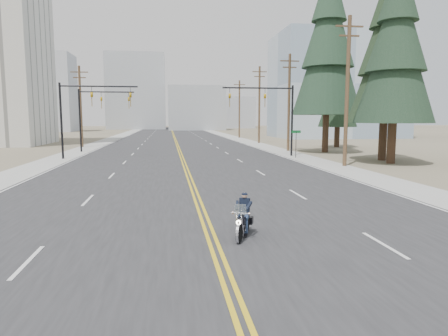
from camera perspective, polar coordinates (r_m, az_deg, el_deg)
name	(u,v)px	position (r m, az deg, el deg)	size (l,w,h in m)	color
ground_plane	(244,327)	(7.78, 2.88, -21.78)	(400.00, 400.00, 0.00)	#776D56
road	(175,138)	(76.79, -7.06, 4.24)	(20.00, 200.00, 0.01)	#303033
sidewalk_left	(113,139)	(77.45, -15.61, 4.06)	(3.00, 200.00, 0.01)	#A5A5A0
sidewalk_right	(234,138)	(77.84, 1.46, 4.33)	(3.00, 200.00, 0.01)	#A5A5A0
traffic_mast_left	(83,106)	(39.45, -19.44, 8.41)	(7.10, 0.26, 7.00)	black
traffic_mast_right	(272,106)	(40.04, 6.94, 8.74)	(7.10, 0.26, 7.00)	black
traffic_mast_far	(95,108)	(47.38, -17.93, 8.11)	(6.10, 0.26, 7.00)	black
street_sign	(296,139)	(38.68, 10.26, 4.09)	(0.90, 0.06, 2.62)	black
utility_pole_b	(347,89)	(32.81, 17.19, 10.68)	(2.20, 0.30, 11.50)	brown
utility_pole_c	(289,101)	(46.81, 9.27, 9.43)	(2.20, 0.30, 11.00)	brown
utility_pole_d	(259,104)	(61.30, 5.07, 9.15)	(2.20, 0.30, 11.50)	brown
utility_pole_e	(239,108)	(77.94, 2.21, 8.54)	(2.20, 0.30, 11.00)	brown
utility_pole_left	(81,105)	(55.84, -19.80, 8.45)	(2.20, 0.30, 10.50)	brown
glass_building	(336,87)	(83.84, 15.71, 11.11)	(24.00, 16.00, 20.00)	#9EB5CC
haze_bldg_a	(48,93)	(126.47, -23.83, 9.79)	(14.00, 12.00, 22.00)	#B7BCC6
haze_bldg_b	(196,108)	(132.05, -4.02, 8.49)	(18.00, 14.00, 14.00)	#ADB2B7
haze_bldg_c	(306,101)	(123.89, 11.62, 9.38)	(16.00, 12.00, 18.00)	#B7BCC6
haze_bldg_d	(137,92)	(147.36, -12.38, 10.53)	(20.00, 15.00, 26.00)	#ADB2B7
haze_bldg_e	(235,113)	(158.89, 1.52, 7.90)	(14.00, 14.00, 12.00)	#B7BCC6
haze_bldg_f	(13,105)	(145.16, -27.91, 7.96)	(12.00, 12.00, 16.00)	#ADB2B7
motorcyclist	(243,216)	(12.73, 2.74, -6.80)	(0.77, 1.79, 1.40)	black
conifer_near	(397,44)	(36.63, 23.43, 15.89)	(6.39, 6.39, 16.92)	#382619
conifer_mid	(387,49)	(39.08, 22.27, 15.42)	(6.38, 6.38, 17.00)	#382619
conifer_tall	(328,42)	(46.60, 14.67, 17.00)	(7.49, 7.49, 20.80)	#382619
conifer_far	(339,88)	(54.75, 16.05, 10.92)	(4.99, 4.99, 13.36)	#382619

